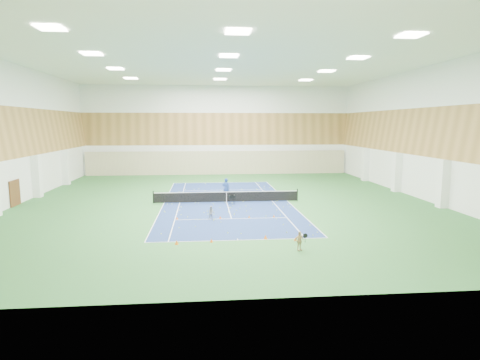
% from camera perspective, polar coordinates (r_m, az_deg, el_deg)
% --- Properties ---
extents(ground, '(40.00, 40.00, 0.00)m').
position_cam_1_polar(ground, '(35.69, -1.93, -3.14)').
color(ground, '#2B642D').
rests_on(ground, ground).
extents(room_shell, '(36.00, 40.00, 12.00)m').
position_cam_1_polar(room_shell, '(35.03, -1.98, 6.53)').
color(room_shell, white).
rests_on(room_shell, ground).
extents(wood_cladding, '(36.00, 40.00, 8.00)m').
position_cam_1_polar(wood_cladding, '(35.03, -2.00, 9.80)').
color(wood_cladding, '#A5773D').
rests_on(wood_cladding, room_shell).
extents(ceiling_light_grid, '(21.40, 25.40, 0.06)m').
position_cam_1_polar(ceiling_light_grid, '(35.37, -2.03, 16.16)').
color(ceiling_light_grid, white).
rests_on(ceiling_light_grid, room_shell).
extents(court_surface, '(10.97, 23.77, 0.01)m').
position_cam_1_polar(court_surface, '(35.69, -1.93, -3.14)').
color(court_surface, navy).
rests_on(court_surface, ground).
extents(tennis_balls_scatter, '(10.57, 22.77, 0.07)m').
position_cam_1_polar(tennis_balls_scatter, '(35.68, -1.93, -3.07)').
color(tennis_balls_scatter, '#CFF629').
rests_on(tennis_balls_scatter, ground).
extents(tennis_net, '(12.80, 0.10, 1.10)m').
position_cam_1_polar(tennis_net, '(35.59, -1.94, -2.27)').
color(tennis_net, black).
rests_on(tennis_net, ground).
extents(back_curtain, '(35.40, 0.16, 3.20)m').
position_cam_1_polar(back_curtain, '(55.00, -3.12, 2.46)').
color(back_curtain, '#C6B793').
rests_on(back_curtain, ground).
extents(door_left_b, '(0.08, 1.80, 2.20)m').
position_cam_1_polar(door_left_b, '(38.86, -29.37, -1.61)').
color(door_left_b, '#593319').
rests_on(door_left_b, ground).
extents(coach, '(0.81, 0.65, 1.91)m').
position_cam_1_polar(coach, '(37.21, -1.99, -1.19)').
color(coach, navy).
rests_on(coach, ground).
extents(child_court, '(0.56, 0.47, 1.00)m').
position_cam_1_polar(child_court, '(29.17, -4.08, -4.69)').
color(child_court, gray).
rests_on(child_court, ground).
extents(child_apron, '(0.69, 0.47, 1.08)m').
position_cam_1_polar(child_apron, '(22.40, 8.44, -8.57)').
color(child_apron, tan).
rests_on(child_apron, ground).
extents(ball_cart, '(0.54, 0.54, 0.82)m').
position_cam_1_polar(ball_cart, '(34.60, -1.15, -2.80)').
color(ball_cart, black).
rests_on(ball_cart, ground).
extents(cone_svc_a, '(0.18, 0.18, 0.20)m').
position_cam_1_polar(cone_svc_a, '(29.59, -8.95, -5.37)').
color(cone_svc_a, '#EE520C').
rests_on(cone_svc_a, ground).
extents(cone_svc_b, '(0.20, 0.20, 0.22)m').
position_cam_1_polar(cone_svc_b, '(29.47, -2.84, -5.32)').
color(cone_svc_b, '#FD540D').
rests_on(cone_svc_b, ground).
extents(cone_svc_c, '(0.18, 0.18, 0.20)m').
position_cam_1_polar(cone_svc_c, '(29.73, 1.31, -5.22)').
color(cone_svc_c, orange).
rests_on(cone_svc_c, ground).
extents(cone_svc_d, '(0.17, 0.17, 0.19)m').
position_cam_1_polar(cone_svc_d, '(29.98, 4.84, -5.13)').
color(cone_svc_d, orange).
rests_on(cone_svc_d, ground).
extents(cone_base_a, '(0.23, 0.23, 0.25)m').
position_cam_1_polar(cone_base_a, '(23.64, -9.00, -8.74)').
color(cone_base_a, '#E45F0C').
rests_on(cone_base_a, ground).
extents(cone_base_b, '(0.19, 0.19, 0.21)m').
position_cam_1_polar(cone_base_b, '(23.84, -4.09, -8.57)').
color(cone_base_b, '#FF600D').
rests_on(cone_base_b, ground).
extents(cone_base_c, '(0.23, 0.23, 0.25)m').
position_cam_1_polar(cone_base_c, '(24.44, 3.65, -8.09)').
color(cone_base_c, orange).
rests_on(cone_base_c, ground).
extents(cone_base_d, '(0.19, 0.19, 0.21)m').
position_cam_1_polar(cone_base_d, '(24.30, 7.89, -8.30)').
color(cone_base_d, orange).
rests_on(cone_base_d, ground).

